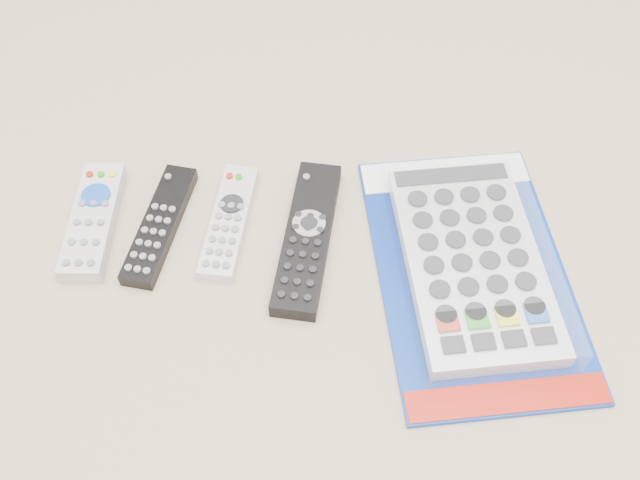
{
  "coord_description": "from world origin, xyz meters",
  "views": [
    {
      "loc": [
        0.03,
        -0.52,
        0.71
      ],
      "look_at": [
        0.03,
        -0.01,
        0.01
      ],
      "focal_mm": 40.0,
      "sensor_mm": 36.0,
      "label": 1
    }
  ],
  "objects_px": {
    "remote_silver_dvd": "(229,222)",
    "remote_large_black": "(307,237)",
    "remote_small_grey": "(93,221)",
    "jumbo_remote_packaged": "(473,260)",
    "remote_slim_black": "(160,225)"
  },
  "relations": [
    {
      "from": "remote_large_black",
      "to": "remote_small_grey",
      "type": "bearing_deg",
      "value": -176.88
    },
    {
      "from": "remote_slim_black",
      "to": "remote_silver_dvd",
      "type": "bearing_deg",
      "value": 15.0
    },
    {
      "from": "remote_small_grey",
      "to": "jumbo_remote_packaged",
      "type": "xyz_separation_m",
      "value": [
        0.46,
        -0.07,
        0.01
      ]
    },
    {
      "from": "remote_small_grey",
      "to": "remote_silver_dvd",
      "type": "distance_m",
      "value": 0.17
    },
    {
      "from": "remote_slim_black",
      "to": "remote_large_black",
      "type": "relative_size",
      "value": 0.81
    },
    {
      "from": "remote_small_grey",
      "to": "remote_large_black",
      "type": "bearing_deg",
      "value": -4.88
    },
    {
      "from": "remote_small_grey",
      "to": "remote_silver_dvd",
      "type": "relative_size",
      "value": 0.98
    },
    {
      "from": "remote_slim_black",
      "to": "jumbo_remote_packaged",
      "type": "height_order",
      "value": "jumbo_remote_packaged"
    },
    {
      "from": "remote_small_grey",
      "to": "remote_large_black",
      "type": "distance_m",
      "value": 0.27
    },
    {
      "from": "remote_slim_black",
      "to": "remote_silver_dvd",
      "type": "distance_m",
      "value": 0.09
    },
    {
      "from": "jumbo_remote_packaged",
      "to": "remote_silver_dvd",
      "type": "bearing_deg",
      "value": 161.21
    },
    {
      "from": "remote_small_grey",
      "to": "remote_silver_dvd",
      "type": "xyz_separation_m",
      "value": [
        0.17,
        -0.0,
        -0.0
      ]
    },
    {
      "from": "remote_silver_dvd",
      "to": "remote_large_black",
      "type": "xyz_separation_m",
      "value": [
        0.1,
        -0.03,
        0.0
      ]
    },
    {
      "from": "remote_slim_black",
      "to": "remote_silver_dvd",
      "type": "relative_size",
      "value": 1.05
    },
    {
      "from": "remote_silver_dvd",
      "to": "remote_large_black",
      "type": "height_order",
      "value": "remote_large_black"
    }
  ]
}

